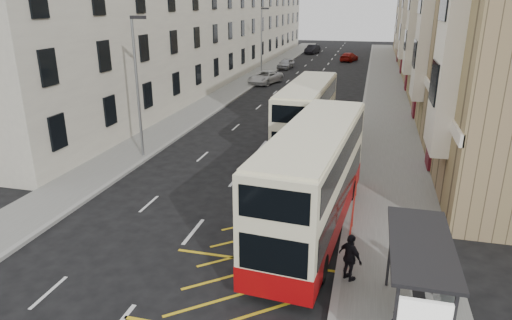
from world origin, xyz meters
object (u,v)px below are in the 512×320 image
(pedestrian_mid, at_px, (448,269))
(car_silver, at_px, (286,64))
(bus_shelter, at_px, (426,274))
(street_lamp_near, at_px, (138,80))
(white_van, at_px, (265,77))
(pedestrian_far, at_px, (350,258))
(car_red, at_px, (349,57))
(double_decker_rear, at_px, (307,115))
(double_decker_front, at_px, (313,180))
(street_lamp_far, at_px, (262,39))
(car_dark, at_px, (312,49))

(pedestrian_mid, distance_m, car_silver, 51.42)
(bus_shelter, bearing_deg, street_lamp_near, 139.86)
(bus_shelter, distance_m, white_van, 41.59)
(pedestrian_far, height_order, car_red, pedestrian_far)
(double_decker_rear, xyz_separation_m, pedestrian_mid, (6.58, -14.62, -1.08))
(white_van, relative_size, car_silver, 1.25)
(double_decker_front, relative_size, pedestrian_far, 6.70)
(white_van, bearing_deg, double_decker_rear, -54.97)
(white_van, relative_size, car_red, 1.11)
(pedestrian_far, bearing_deg, street_lamp_near, 3.34)
(bus_shelter, relative_size, street_lamp_far, 0.53)
(street_lamp_near, relative_size, pedestrian_mid, 4.62)
(pedestrian_far, xyz_separation_m, car_dark, (-10.53, 69.24, -0.21))
(pedestrian_far, bearing_deg, pedestrian_mid, -138.00)
(street_lamp_near, distance_m, pedestrian_mid, 18.99)
(bus_shelter, height_order, car_silver, bus_shelter)
(bus_shelter, xyz_separation_m, car_red, (-5.58, 62.08, -1.47))
(car_dark, bearing_deg, white_van, -81.56)
(double_decker_rear, height_order, pedestrian_far, double_decker_rear)
(street_lamp_far, bearing_deg, car_dark, 85.74)
(double_decker_rear, relative_size, car_dark, 2.24)
(car_red, bearing_deg, car_silver, 67.12)
(double_decker_front, height_order, car_dark, double_decker_front)
(street_lamp_near, xyz_separation_m, double_decker_front, (10.99, -6.63, -2.42))
(car_red, bearing_deg, white_van, 85.16)
(double_decker_front, relative_size, car_silver, 2.72)
(car_silver, relative_size, car_red, 0.89)
(street_lamp_near, relative_size, street_lamp_far, 1.00)
(pedestrian_mid, bearing_deg, car_dark, 76.79)
(double_decker_rear, relative_size, pedestrian_far, 6.28)
(car_red, bearing_deg, bus_shelter, 109.56)
(car_silver, bearing_deg, street_lamp_far, -91.41)
(street_lamp_near, relative_size, car_red, 1.75)
(street_lamp_near, height_order, double_decker_front, street_lamp_near)
(double_decker_rear, relative_size, pedestrian_mid, 5.99)
(car_silver, bearing_deg, double_decker_rear, -71.41)
(car_silver, bearing_deg, street_lamp_near, -86.00)
(street_lamp_near, bearing_deg, double_decker_rear, 26.49)
(pedestrian_far, height_order, car_silver, pedestrian_far)
(street_lamp_near, relative_size, pedestrian_far, 4.84)
(white_van, height_order, car_silver, white_van)
(car_silver, bearing_deg, white_van, -84.32)
(double_decker_rear, xyz_separation_m, white_van, (-7.95, 22.37, -1.38))
(car_dark, height_order, car_red, car_dark)
(street_lamp_near, height_order, street_lamp_far, same)
(double_decker_front, bearing_deg, street_lamp_near, 153.67)
(double_decker_front, bearing_deg, double_decker_rear, 104.35)
(pedestrian_mid, distance_m, car_dark, 70.54)
(street_lamp_far, bearing_deg, car_silver, 82.91)
(double_decker_rear, bearing_deg, pedestrian_far, -74.34)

